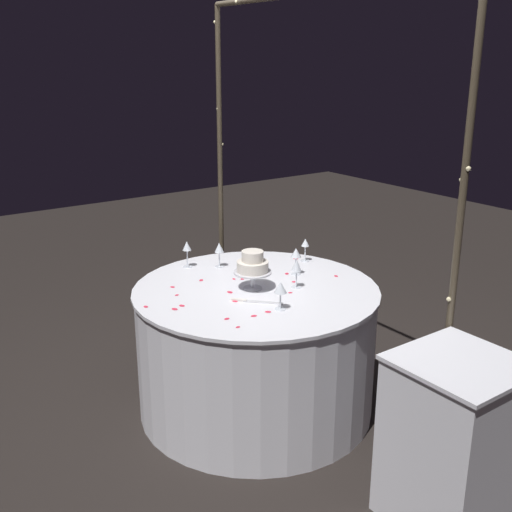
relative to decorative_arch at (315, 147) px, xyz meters
The scene contains 33 objects.
ground_plane 1.63m from the decorative_arch, 90.15° to the right, with size 12.00×12.00×0.00m, color black.
decorative_arch is the anchor object (origin of this frame).
main_table 1.25m from the decorative_arch, 90.15° to the right, with size 1.45×1.45×0.79m.
side_table 1.78m from the decorative_arch, 11.51° to the right, with size 0.52×0.52×0.82m.
tiered_cake 0.78m from the decorative_arch, 90.46° to the right, with size 0.22×0.22×0.23m.
wine_glass_0 0.66m from the decorative_arch, 120.29° to the right, with size 0.06×0.06×0.17m.
wine_glass_1 1.03m from the decorative_arch, 135.35° to the right, with size 0.06×0.06×0.17m.
wine_glass_2 0.89m from the decorative_arch, 139.11° to the right, with size 0.06×0.06×0.16m.
wine_glass_3 0.90m from the decorative_arch, 56.35° to the right, with size 0.07×0.07×0.16m.
wine_glass_4 0.71m from the decorative_arch, 60.35° to the right, with size 0.06×0.06×0.17m.
wine_glass_5 0.72m from the decorative_arch, 149.16° to the left, with size 0.06×0.06×0.15m.
cake_knife 0.98m from the decorative_arch, 73.45° to the right, with size 0.23×0.22×0.01m.
rose_petal_0 1.17m from the decorative_arch, 109.87° to the right, with size 0.03×0.02×0.00m, color #E02D47.
rose_petal_1 0.86m from the decorative_arch, 60.09° to the right, with size 0.03×0.02×0.00m, color #E02D47.
rose_petal_2 1.17m from the decorative_arch, 100.99° to the right, with size 0.03×0.02×0.00m, color #E02D47.
rose_petal_3 0.84m from the decorative_arch, 158.80° to the left, with size 0.04×0.02×0.00m, color #E02D47.
rose_petal_4 1.34m from the decorative_arch, 95.95° to the right, with size 0.03×0.02×0.00m, color #E02D47.
rose_petal_5 0.80m from the decorative_arch, 37.80° to the left, with size 0.03×0.02×0.00m, color #E02D47.
rose_petal_6 1.09m from the decorative_arch, 63.91° to the right, with size 0.03×0.02×0.00m, color #E02D47.
rose_petal_7 0.98m from the decorative_arch, 92.82° to the right, with size 0.04×0.03×0.00m, color #E02D47.
rose_petal_8 1.20m from the decorative_arch, 90.70° to the right, with size 0.03×0.02×0.00m, color #E02D47.
rose_petal_9 0.81m from the decorative_arch, 73.65° to the right, with size 0.03×0.02×0.00m, color #E02D47.
rose_petal_10 1.16m from the decorative_arch, 70.95° to the right, with size 0.03×0.02×0.00m, color #E02D47.
rose_petal_11 1.03m from the decorative_arch, 60.48° to the right, with size 0.03×0.02×0.00m, color #E02D47.
rose_petal_12 0.88m from the decorative_arch, 150.18° to the right, with size 0.03×0.02×0.00m, color #E02D47.
rose_petal_13 1.25m from the decorative_arch, 89.49° to the right, with size 0.04×0.03×0.00m, color #E02D47.
rose_petal_14 0.92m from the decorative_arch, 114.20° to the right, with size 0.02×0.02×0.00m, color #E02D47.
rose_petal_15 0.80m from the decorative_arch, 125.84° to the right, with size 0.03×0.02×0.00m, color #E02D47.
rose_petal_16 1.04m from the decorative_arch, 115.68° to the right, with size 0.03×0.02×0.00m, color #E02D47.
rose_petal_17 0.91m from the decorative_arch, 135.77° to the right, with size 0.03×0.02×0.00m, color #E02D47.
rose_petal_18 0.90m from the decorative_arch, 113.09° to the right, with size 0.03×0.02×0.00m, color #E02D47.
rose_petal_19 1.20m from the decorative_arch, 64.10° to the right, with size 0.03×0.02×0.00m, color #E02D47.
rose_petal_20 1.02m from the decorative_arch, 81.02° to the right, with size 0.04×0.03×0.00m, color #E02D47.
Camera 1 is at (2.76, -1.98, 2.07)m, focal length 43.46 mm.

